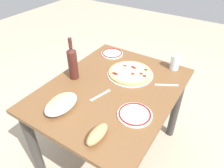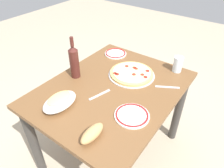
% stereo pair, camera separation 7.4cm
% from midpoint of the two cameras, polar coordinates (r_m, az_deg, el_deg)
% --- Properties ---
extents(ground_plane, '(8.00, 8.00, 0.00)m').
position_cam_midpoint_polar(ground_plane, '(2.03, -1.10, -17.88)').
color(ground_plane, tan).
rests_on(ground_plane, ground).
extents(dining_table, '(1.10, 0.86, 0.74)m').
position_cam_midpoint_polar(dining_table, '(1.57, -1.35, -4.92)').
color(dining_table, brown).
rests_on(dining_table, ground).
extents(pepperoni_pizza, '(0.35, 0.35, 0.03)m').
position_cam_midpoint_polar(pepperoni_pizza, '(1.62, 3.67, 3.03)').
color(pepperoni_pizza, '#B7B7BC').
rests_on(pepperoni_pizza, dining_table).
extents(baked_pasta_dish, '(0.24, 0.15, 0.08)m').
position_cam_midpoint_polar(baked_pasta_dish, '(1.34, -15.24, -5.10)').
color(baked_pasta_dish, white).
rests_on(baked_pasta_dish, dining_table).
extents(wine_bottle, '(0.07, 0.07, 0.32)m').
position_cam_midpoint_polar(wine_bottle, '(1.55, -12.01, 5.70)').
color(wine_bottle, '#471E19').
rests_on(wine_bottle, dining_table).
extents(water_glass, '(0.07, 0.07, 0.12)m').
position_cam_midpoint_polar(water_glass, '(1.72, 15.58, 5.72)').
color(water_glass, silver).
rests_on(water_glass, dining_table).
extents(side_plate_near, '(0.19, 0.19, 0.02)m').
position_cam_midpoint_polar(side_plate_near, '(1.90, -1.10, 8.33)').
color(side_plate_near, white).
rests_on(side_plate_near, dining_table).
extents(side_plate_far, '(0.21, 0.21, 0.02)m').
position_cam_midpoint_polar(side_plate_far, '(1.27, 4.55, -8.24)').
color(side_plate_far, white).
rests_on(side_plate_far, dining_table).
extents(bread_loaf, '(0.17, 0.07, 0.06)m').
position_cam_midpoint_polar(bread_loaf, '(1.14, -5.91, -13.46)').
color(bread_loaf, tan).
rests_on(bread_loaf, dining_table).
extents(fork_left, '(0.10, 0.16, 0.00)m').
position_cam_midpoint_polar(fork_left, '(1.55, 13.30, -0.30)').
color(fork_left, '#B7B7BC').
rests_on(fork_left, dining_table).
extents(fork_right, '(0.17, 0.06, 0.00)m').
position_cam_midpoint_polar(fork_right, '(1.42, -4.66, -3.09)').
color(fork_right, '#B7B7BC').
rests_on(fork_right, dining_table).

